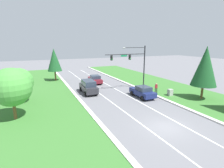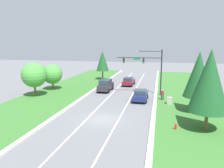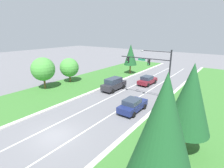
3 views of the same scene
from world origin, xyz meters
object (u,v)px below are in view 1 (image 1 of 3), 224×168
at_px(pedestrian, 156,88).
at_px(conifer_near_right_tree, 205,66).
at_px(navy_sedan, 143,92).
at_px(utility_cabinet, 170,93).
at_px(traffic_signal_mast, 134,61).
at_px(charcoal_suv, 88,87).
at_px(burgundy_sedan, 95,79).
at_px(oak_near_left_tree, 12,87).
at_px(oak_far_left_tree, 19,82).
at_px(conifer_mid_left_tree, 54,60).

bearing_deg(pedestrian, conifer_near_right_tree, 148.08).
height_order(navy_sedan, utility_cabinet, navy_sedan).
xyz_separation_m(utility_cabinet, pedestrian, (-0.97, 2.20, 0.40)).
bearing_deg(utility_cabinet, traffic_signal_mast, 122.21).
xyz_separation_m(traffic_signal_mast, conifer_near_right_tree, (6.54, -8.47, -0.24)).
bearing_deg(traffic_signal_mast, pedestrian, -52.82).
distance_m(charcoal_suv, pedestrian, 11.07).
xyz_separation_m(traffic_signal_mast, charcoal_suv, (-7.63, 1.38, -3.97)).
height_order(charcoal_suv, navy_sedan, charcoal_suv).
height_order(navy_sedan, burgundy_sedan, navy_sedan).
relative_size(charcoal_suv, navy_sedan, 1.09).
xyz_separation_m(charcoal_suv, oak_near_left_tree, (-10.12, -6.68, 2.47)).
distance_m(utility_cabinet, oak_far_left_tree, 21.75).
relative_size(charcoal_suv, conifer_near_right_tree, 0.67).
bearing_deg(conifer_near_right_tree, utility_cabinet, 135.67).
bearing_deg(burgundy_sedan, traffic_signal_mast, -57.72).
relative_size(navy_sedan, pedestrian, 2.76).
bearing_deg(utility_cabinet, charcoal_suv, 148.42).
xyz_separation_m(traffic_signal_mast, utility_cabinet, (3.41, -5.41, -4.53)).
distance_m(traffic_signal_mast, charcoal_suv, 8.71).
bearing_deg(conifer_mid_left_tree, utility_cabinet, -51.90).
distance_m(navy_sedan, utility_cabinet, 4.42).
relative_size(traffic_signal_mast, oak_far_left_tree, 1.57).
bearing_deg(conifer_mid_left_tree, pedestrian, -50.34).
bearing_deg(oak_near_left_tree, charcoal_suv, 33.43).
bearing_deg(charcoal_suv, conifer_mid_left_tree, 108.32).
bearing_deg(utility_cabinet, oak_near_left_tree, 179.71).
relative_size(oak_near_left_tree, oak_far_left_tree, 1.16).
xyz_separation_m(burgundy_sedan, conifer_mid_left_tree, (-7.07, 5.67, 3.71)).
xyz_separation_m(burgundy_sedan, oak_far_left_tree, (-13.15, -7.60, 2.15)).
bearing_deg(utility_cabinet, burgundy_sedan, 120.33).
xyz_separation_m(oak_near_left_tree, conifer_mid_left_tree, (6.37, 18.76, 0.99)).
bearing_deg(pedestrian, conifer_mid_left_tree, -30.24).
bearing_deg(conifer_near_right_tree, traffic_signal_mast, 127.68).
bearing_deg(charcoal_suv, navy_sedan, -37.86).
bearing_deg(conifer_mid_left_tree, oak_near_left_tree, -108.76).
bearing_deg(navy_sedan, oak_near_left_tree, -175.77).
distance_m(charcoal_suv, utility_cabinet, 12.98).
height_order(traffic_signal_mast, utility_cabinet, traffic_signal_mast).
bearing_deg(burgundy_sedan, oak_near_left_tree, -132.46).
bearing_deg(pedestrian, navy_sedan, 35.99).
bearing_deg(pedestrian, burgundy_sedan, -38.36).
bearing_deg(conifer_near_right_tree, pedestrian, 127.98).
relative_size(burgundy_sedan, pedestrian, 2.83).
distance_m(navy_sedan, pedestrian, 3.37).
relative_size(utility_cabinet, conifer_mid_left_tree, 0.15).
height_order(utility_cabinet, pedestrian, pedestrian).
distance_m(traffic_signal_mast, utility_cabinet, 7.84).
bearing_deg(pedestrian, utility_cabinet, 133.96).
distance_m(burgundy_sedan, pedestrian, 12.91).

